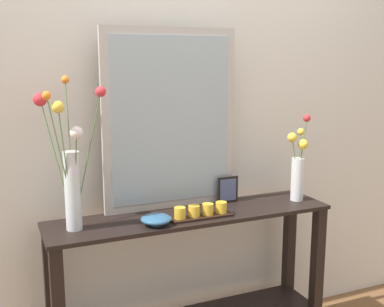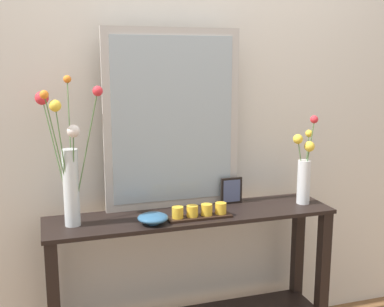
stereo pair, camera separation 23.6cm
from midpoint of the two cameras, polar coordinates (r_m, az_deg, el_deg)
wall_back at (r=2.60m, az=-5.19°, el=6.15°), size 6.40×0.08×2.70m
console_table at (r=2.55m, az=-2.72°, el=-13.99°), size 1.46×0.34×0.81m
mirror_leaning at (r=2.44m, az=-5.34°, el=3.95°), size 0.71×0.03×0.92m
tall_vase_left at (r=2.23m, az=-17.34°, el=-1.57°), size 0.29×0.25×0.69m
vase_right at (r=2.65m, az=10.06°, el=-1.64°), size 0.16×0.15×0.47m
candle_tray at (r=2.36m, az=-1.81°, el=-7.04°), size 0.32×0.09×0.07m
picture_frame_small at (r=2.59m, az=1.68°, el=-4.36°), size 0.12×0.01×0.14m
decorative_bowl at (r=2.27m, az=-7.27°, el=-7.81°), size 0.15×0.15×0.05m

